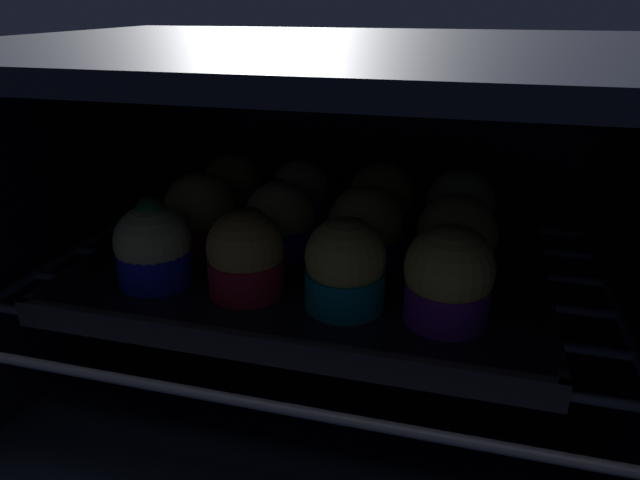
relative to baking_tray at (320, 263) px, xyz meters
The scene contains 15 objects.
oven_cavity 3.68cm from the baking_tray, 90.00° to the left, with size 59.00×47.00×37.00cm.
oven_rack 1.76cm from the baking_tray, 90.00° to the right, with size 54.80×42.00×0.80cm.
baking_tray is the anchor object (origin of this frame).
muffin_row0_col0 15.90cm from the baking_tray, 146.05° to the right, with size 6.75×6.75×7.95cm.
muffin_row0_col1 10.12cm from the baking_tray, 117.24° to the right, with size 6.58×6.58×7.43cm.
muffin_row0_col2 10.49cm from the baking_tray, 62.81° to the right, with size 6.58×6.58×7.71cm.
muffin_row0_col3 15.91cm from the baking_tray, 34.86° to the right, with size 6.93×6.93×7.95cm.
muffin_row1_col0 13.13cm from the baking_tray, behind, with size 7.10×7.10×7.67cm.
muffin_row1_col1 5.64cm from the baking_tray, behind, with size 6.76×6.76×7.53cm.
muffin_row1_col2 5.86cm from the baking_tray, ahead, with size 7.09×7.09×7.58cm.
muffin_row1_col3 13.38cm from the baking_tray, ahead, with size 7.19×7.19×7.70cm.
muffin_row2_col0 15.60cm from the baking_tray, 146.57° to the left, with size 6.58×6.58×7.52cm.
muffin_row2_col1 10.52cm from the baking_tray, 117.68° to the left, with size 6.58×6.58×7.26cm.
muffin_row2_col2 10.49cm from the baking_tray, 62.04° to the left, with size 7.09×7.09×7.65cm.
muffin_row2_col3 15.75cm from the baking_tray, 33.54° to the left, with size 7.04×7.04×7.51cm.
Camera 1 is at (13.24, -25.84, 38.54)cm, focal length 32.09 mm.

